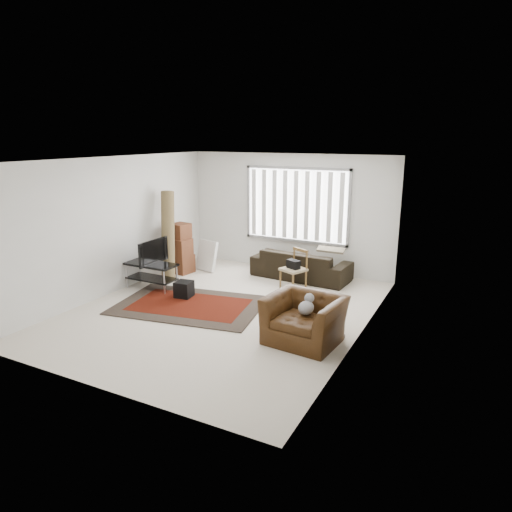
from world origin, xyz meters
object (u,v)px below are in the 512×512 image
(sofa, at_px, (301,260))
(moving_boxes, at_px, (181,250))
(tv_stand, at_px, (151,270))
(armchair, at_px, (304,316))
(side_chair, at_px, (294,267))

(sofa, bearing_deg, moving_boxes, 21.78)
(tv_stand, relative_size, moving_boxes, 0.94)
(moving_boxes, height_order, armchair, moving_boxes)
(side_chair, bearing_deg, moving_boxes, -153.59)
(tv_stand, bearing_deg, moving_boxes, 95.76)
(tv_stand, distance_m, armchair, 3.85)
(tv_stand, distance_m, moving_boxes, 1.23)
(sofa, bearing_deg, side_chair, 104.03)
(moving_boxes, relative_size, sofa, 0.53)
(sofa, xyz_separation_m, side_chair, (0.13, -0.73, 0.04))
(armchair, bearing_deg, moving_boxes, 156.49)
(sofa, distance_m, side_chair, 0.74)
(moving_boxes, bearing_deg, side_chair, 2.56)
(side_chair, bearing_deg, sofa, 124.04)
(moving_boxes, xyz_separation_m, sofa, (2.62, 0.85, -0.12))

